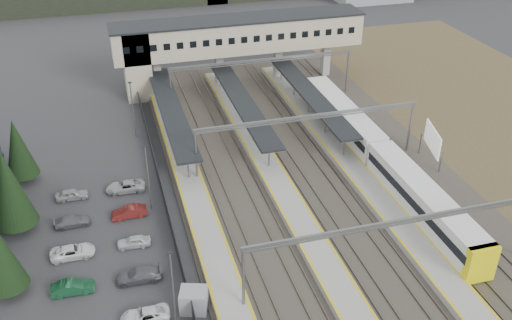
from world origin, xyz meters
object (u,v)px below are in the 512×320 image
object	(u,v)px
train	(379,156)
relay_cabin_far	(194,300)
footbridge	(222,40)
billboard	(432,140)

from	to	relation	value
train	relay_cabin_far	bearing A→B (deg)	-147.01
train	footbridge	bearing A→B (deg)	111.27
relay_cabin_far	footbridge	bearing A→B (deg)	74.05
footbridge	billboard	distance (m)	37.39
train	billboard	xyz separation A→B (m)	(7.18, 0.00, 1.13)
relay_cabin_far	billboard	size ratio (longest dim) A/B	0.50
relay_cabin_far	train	world-z (taller)	train
billboard	footbridge	bearing A→B (deg)	121.66
train	billboard	distance (m)	7.27
relay_cabin_far	footbridge	xyz separation A→B (m)	(13.88, 48.58, 6.85)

